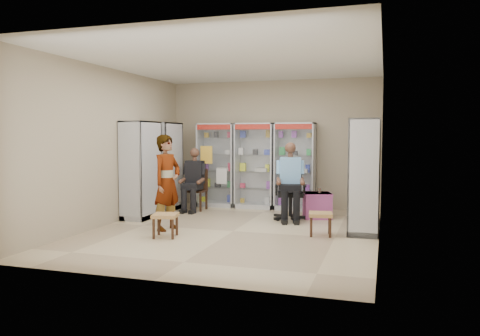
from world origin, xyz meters
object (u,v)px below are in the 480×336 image
(cabinet_right_far, at_px, (367,172))
(office_chair, at_px, (291,191))
(pink_trunk, at_px, (317,205))
(woven_stool_a, at_px, (320,224))
(cabinet_left_near, at_px, (141,170))
(cabinet_back_right, at_px, (295,166))
(cabinet_left_far, at_px, (165,167))
(cabinet_back_left, at_px, (217,165))
(cabinet_back_mid, at_px, (255,166))
(seated_shopkeeper, at_px, (290,184))
(standing_man, at_px, (167,182))
(wooden_chair, at_px, (196,190))
(woven_stool_b, at_px, (165,225))
(cabinet_right_near, at_px, (364,176))

(cabinet_right_far, height_order, office_chair, cabinet_right_far)
(cabinet_right_far, relative_size, pink_trunk, 3.68)
(woven_stool_a, bearing_deg, cabinet_left_near, 170.99)
(cabinet_back_right, relative_size, cabinet_left_far, 1.00)
(cabinet_left_near, bearing_deg, pink_trunk, 107.58)
(cabinet_back_left, height_order, cabinet_right_far, same)
(cabinet_back_mid, distance_m, seated_shopkeeper, 1.74)
(cabinet_back_left, height_order, office_chair, cabinet_back_left)
(cabinet_back_mid, height_order, cabinet_right_far, same)
(office_chair, xyz_separation_m, standing_man, (-1.93, -1.69, 0.28))
(wooden_chair, relative_size, woven_stool_b, 2.37)
(office_chair, height_order, standing_man, standing_man)
(cabinet_right_far, xyz_separation_m, cabinet_right_near, (0.00, -1.10, 0.00))
(cabinet_left_far, bearing_deg, cabinet_right_far, 87.43)
(office_chair, relative_size, seated_shopkeeper, 0.79)
(woven_stool_a, bearing_deg, cabinet_back_right, 109.63)
(wooden_chair, relative_size, standing_man, 0.55)
(cabinet_back_mid, bearing_deg, cabinet_back_left, 180.00)
(wooden_chair, bearing_deg, office_chair, -13.17)
(pink_trunk, relative_size, woven_stool_b, 1.37)
(seated_shopkeeper, relative_size, pink_trunk, 2.71)
(cabinet_back_mid, bearing_deg, woven_stool_a, -54.31)
(wooden_chair, relative_size, seated_shopkeeper, 0.64)
(wooden_chair, relative_size, office_chair, 0.81)
(cabinet_back_mid, bearing_deg, seated_shopkeeper, -50.21)
(cabinet_right_far, distance_m, cabinet_left_near, 4.55)
(seated_shopkeeper, bearing_deg, cabinet_right_near, -44.42)
(office_chair, bearing_deg, wooden_chair, 154.01)
(cabinet_right_near, height_order, standing_man, cabinet_right_near)
(woven_stool_a, bearing_deg, woven_stool_b, -159.80)
(cabinet_back_right, height_order, cabinet_right_far, same)
(cabinet_left_far, distance_m, woven_stool_a, 4.21)
(cabinet_back_right, bearing_deg, standing_man, -121.06)
(wooden_chair, bearing_deg, cabinet_back_right, 18.75)
(cabinet_left_far, bearing_deg, office_chair, 83.53)
(cabinet_right_far, height_order, cabinet_right_near, same)
(cabinet_back_right, height_order, cabinet_right_near, same)
(cabinet_back_right, xyz_separation_m, pink_trunk, (0.64, -0.93, -0.74))
(seated_shopkeeper, bearing_deg, cabinet_left_far, 159.76)
(cabinet_back_left, bearing_deg, seated_shopkeeper, -32.76)
(cabinet_left_near, bearing_deg, standing_man, 48.43)
(office_chair, bearing_deg, standing_man, -151.58)
(cabinet_back_right, xyz_separation_m, office_chair, (0.15, -1.27, -0.42))
(cabinet_left_near, bearing_deg, wooden_chair, 152.39)
(cabinet_back_left, xyz_separation_m, cabinet_back_mid, (0.95, 0.00, 0.00))
(cabinet_back_left, distance_m, woven_stool_b, 3.65)
(cabinet_back_left, relative_size, wooden_chair, 2.13)
(cabinet_right_near, relative_size, standing_man, 1.16)
(cabinet_back_right, xyz_separation_m, seated_shopkeeper, (0.15, -1.32, -0.26))
(cabinet_right_near, bearing_deg, cabinet_right_far, 0.00)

